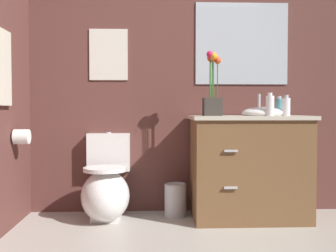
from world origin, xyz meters
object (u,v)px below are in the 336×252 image
object	(u,v)px
soap_bottle	(286,106)
hanging_towel	(3,67)
toilet	(106,189)
toilet_paper_roll	(22,137)
lotion_bottle	(279,107)
hand_wash_bottle	(270,105)
flower_vase	(212,94)
wall_mirror	(242,44)
trash_bin	(175,200)
vanity_cabinet	(249,166)
wall_poster	(109,55)

from	to	relation	value
soap_bottle	hanging_towel	size ratio (longest dim) A/B	0.31
toilet	soap_bottle	size ratio (longest dim) A/B	4.24
soap_bottle	toilet_paper_roll	bearing A→B (deg)	-177.44
lotion_bottle	hand_wash_bottle	world-z (taller)	hand_wash_bottle
flower_vase	toilet_paper_roll	distance (m)	1.48
soap_bottle	lotion_bottle	size ratio (longest dim) A/B	1.03
flower_vase	soap_bottle	bearing A→B (deg)	-1.87
soap_bottle	wall_mirror	xyz separation A→B (m)	(-0.27, 0.37, 0.54)
flower_vase	wall_mirror	world-z (taller)	wall_mirror
soap_bottle	hanging_towel	bearing A→B (deg)	-171.32
trash_bin	wall_mirror	bearing A→B (deg)	17.49
flower_vase	hand_wash_bottle	distance (m)	0.45
lotion_bottle	hanging_towel	world-z (taller)	hanging_towel
vanity_cabinet	flower_vase	world-z (taller)	flower_vase
wall_mirror	toilet_paper_roll	world-z (taller)	wall_mirror
hand_wash_bottle	wall_mirror	xyz separation A→B (m)	(-0.13, 0.41, 0.54)
wall_mirror	hand_wash_bottle	bearing A→B (deg)	-72.16
soap_bottle	hanging_towel	distance (m)	2.11
soap_bottle	vanity_cabinet	bearing A→B (deg)	163.46
toilet	wall_mirror	world-z (taller)	wall_mirror
lotion_bottle	hanging_towel	xyz separation A→B (m)	(-2.05, -0.44, 0.27)
lotion_bottle	hanging_towel	bearing A→B (deg)	-167.97
trash_bin	lotion_bottle	bearing A→B (deg)	-4.66
vanity_cabinet	trash_bin	bearing A→B (deg)	169.42
vanity_cabinet	toilet_paper_roll	size ratio (longest dim) A/B	9.21
toilet	wall_mirror	distance (m)	1.69
trash_bin	hanging_towel	world-z (taller)	hanging_towel
trash_bin	hanging_towel	size ratio (longest dim) A/B	0.52
hand_wash_bottle	wall_poster	size ratio (longest dim) A/B	0.41
toilet	hanging_towel	world-z (taller)	hanging_towel
toilet_paper_roll	wall_poster	bearing A→B (deg)	37.71
vanity_cabinet	hanging_towel	xyz separation A→B (m)	(-1.80, -0.40, 0.74)
hand_wash_bottle	wall_poster	bearing A→B (deg)	162.15
wall_poster	hanging_towel	xyz separation A→B (m)	(-0.66, -0.69, -0.18)
vanity_cabinet	trash_bin	world-z (taller)	vanity_cabinet
flower_vase	hanging_towel	size ratio (longest dim) A/B	0.97
flower_vase	toilet_paper_roll	bearing A→B (deg)	-175.67
toilet	hand_wash_bottle	xyz separation A→B (m)	(1.28, -0.14, 0.67)
flower_vase	hanging_towel	world-z (taller)	hanging_towel
soap_bottle	hand_wash_bottle	size ratio (longest dim) A/B	0.91
toilet_paper_roll	trash_bin	bearing A→B (deg)	13.55
vanity_cabinet	soap_bottle	bearing A→B (deg)	-16.54
toilet	trash_bin	size ratio (longest dim) A/B	2.54
wall_mirror	soap_bottle	bearing A→B (deg)	-54.00
toilet	lotion_bottle	xyz separation A→B (m)	(1.40, 0.02, 0.66)
flower_vase	soap_bottle	xyz separation A→B (m)	(0.58, -0.02, -0.09)
trash_bin	hanging_towel	xyz separation A→B (m)	(-1.22, -0.51, 1.03)
wall_poster	toilet_paper_roll	xyz separation A→B (m)	(-0.60, -0.46, -0.67)
flower_vase	trash_bin	xyz separation A→B (m)	(-0.28, 0.17, -0.86)
soap_bottle	wall_mirror	world-z (taller)	wall_mirror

